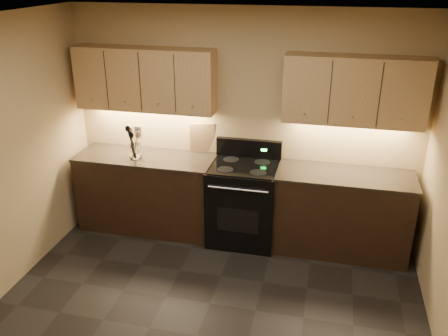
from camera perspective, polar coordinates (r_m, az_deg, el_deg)
The scene contains 16 objects.
floor at distance 4.39m, azimuth -3.28°, elevation -19.52°, with size 4.00×4.00×0.00m, color black.
ceiling at distance 3.25m, azimuth -4.35°, elevation 16.46°, with size 4.00×4.00×0.00m, color silver.
wall_back at distance 5.44m, azimuth 2.32°, elevation 5.23°, with size 4.00×0.04×2.60m, color tan.
counter_left at distance 5.78m, azimuth -9.17°, elevation -2.85°, with size 1.62×0.62×0.93m.
counter_right at distance 5.41m, azimuth 13.97°, elevation -5.23°, with size 1.46×0.62×0.93m.
stove at distance 5.45m, azimuth 2.36°, elevation -4.09°, with size 0.76×0.68×1.14m.
upper_cab_left at distance 5.47m, azimuth -9.48°, elevation 10.48°, with size 1.60×0.30×0.70m, color tan.
upper_cab_right at distance 5.07m, azimuth 15.43°, elevation 8.97°, with size 1.44×0.30×0.70m, color tan.
outlet_plate at distance 5.86m, azimuth -10.33°, elevation 4.35°, with size 0.09×0.01×0.12m, color #B2B5BA.
utensil_crock at distance 5.54m, azimuth -10.62°, elevation 1.97°, with size 0.16×0.16×0.17m.
cutting_board at distance 5.58m, azimuth -2.62°, elevation 3.64°, with size 0.29×0.02×0.36m, color tan.
wooden_spoon at distance 5.51m, azimuth -10.96°, elevation 2.82°, with size 0.06×0.06×0.30m, color tan, non-canonical shape.
black_spoon at distance 5.53m, azimuth -10.65°, elevation 2.94°, with size 0.06×0.06×0.31m, color black, non-canonical shape.
black_turner at distance 5.49m, azimuth -10.75°, elevation 3.16°, with size 0.08×0.08×0.38m, color black, non-canonical shape.
steel_spatula at distance 5.49m, azimuth -10.32°, elevation 3.24°, with size 0.08×0.08×0.38m, color silver, non-canonical shape.
steel_skimmer at distance 5.48m, azimuth -10.57°, elevation 3.05°, with size 0.09×0.09×0.36m, color silver, non-canonical shape.
Camera 1 is at (0.96, -3.08, 2.98)m, focal length 38.00 mm.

